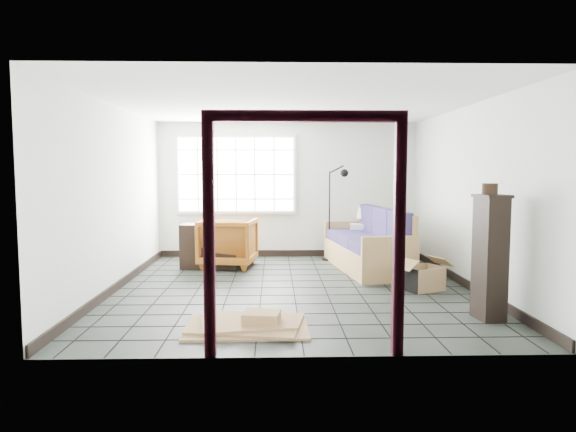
{
  "coord_description": "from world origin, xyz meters",
  "views": [
    {
      "loc": [
        -0.27,
        -7.24,
        1.67
      ],
      "look_at": [
        -0.07,
        0.3,
        1.01
      ],
      "focal_mm": 32.0,
      "sensor_mm": 36.0,
      "label": 1
    }
  ],
  "objects_px": {
    "side_table": "(362,235)",
    "tall_shelf": "(490,256)",
    "futon_sofa": "(370,247)",
    "armchair": "(228,240)"
  },
  "relations": [
    {
      "from": "side_table",
      "to": "tall_shelf",
      "type": "distance_m",
      "value": 4.09
    },
    {
      "from": "side_table",
      "to": "tall_shelf",
      "type": "height_order",
      "value": "tall_shelf"
    },
    {
      "from": "side_table",
      "to": "tall_shelf",
      "type": "relative_size",
      "value": 0.47
    },
    {
      "from": "futon_sofa",
      "to": "side_table",
      "type": "relative_size",
      "value": 3.66
    },
    {
      "from": "futon_sofa",
      "to": "tall_shelf",
      "type": "bearing_deg",
      "value": -83.19
    },
    {
      "from": "side_table",
      "to": "tall_shelf",
      "type": "bearing_deg",
      "value": -79.3
    },
    {
      "from": "armchair",
      "to": "side_table",
      "type": "relative_size",
      "value": 1.4
    },
    {
      "from": "armchair",
      "to": "tall_shelf",
      "type": "xyz_separation_m",
      "value": [
        3.22,
        -3.27,
        0.25
      ]
    },
    {
      "from": "futon_sofa",
      "to": "armchair",
      "type": "xyz_separation_m",
      "value": [
        -2.44,
        0.29,
        0.09
      ]
    },
    {
      "from": "tall_shelf",
      "to": "side_table",
      "type": "bearing_deg",
      "value": 93.6
    }
  ]
}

